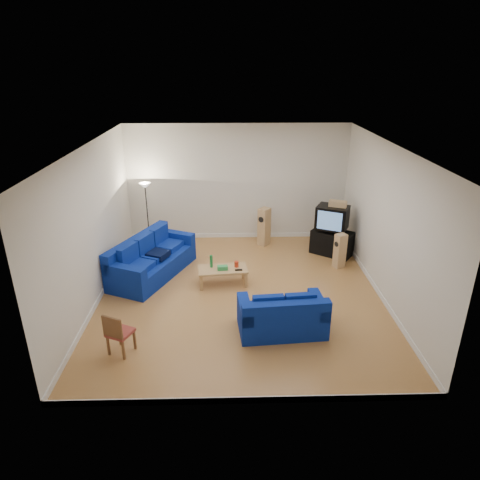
{
  "coord_description": "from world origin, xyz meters",
  "views": [
    {
      "loc": [
        -0.22,
        -8.14,
        4.68
      ],
      "look_at": [
        0.0,
        0.4,
        1.1
      ],
      "focal_mm": 32.0,
      "sensor_mm": 36.0,
      "label": 1
    }
  ],
  "objects_px": {
    "coffee_table": "(223,270)",
    "sofa_loveseat": "(282,318)",
    "television": "(332,218)",
    "tv_stand": "(332,243)",
    "sofa_three_seat": "(150,261)"
  },
  "relations": [
    {
      "from": "coffee_table",
      "to": "television",
      "type": "distance_m",
      "value": 3.26
    },
    {
      "from": "sofa_loveseat",
      "to": "television",
      "type": "xyz_separation_m",
      "value": [
        1.65,
        3.45,
        0.72
      ]
    },
    {
      "from": "sofa_loveseat",
      "to": "tv_stand",
      "type": "height_order",
      "value": "sofa_loveseat"
    },
    {
      "from": "coffee_table",
      "to": "sofa_loveseat",
      "type": "bearing_deg",
      "value": -59.21
    },
    {
      "from": "sofa_three_seat",
      "to": "tv_stand",
      "type": "distance_m",
      "value": 4.67
    },
    {
      "from": "tv_stand",
      "to": "sofa_loveseat",
      "type": "bearing_deg",
      "value": -80.54
    },
    {
      "from": "sofa_loveseat",
      "to": "television",
      "type": "relative_size",
      "value": 1.77
    },
    {
      "from": "tv_stand",
      "to": "television",
      "type": "distance_m",
      "value": 0.71
    },
    {
      "from": "television",
      "to": "tv_stand",
      "type": "bearing_deg",
      "value": 47.12
    },
    {
      "from": "sofa_three_seat",
      "to": "sofa_loveseat",
      "type": "bearing_deg",
      "value": 73.65
    },
    {
      "from": "sofa_loveseat",
      "to": "tv_stand",
      "type": "bearing_deg",
      "value": 58.84
    },
    {
      "from": "sofa_loveseat",
      "to": "tv_stand",
      "type": "distance_m",
      "value": 3.88
    },
    {
      "from": "sofa_three_seat",
      "to": "coffee_table",
      "type": "height_order",
      "value": "sofa_three_seat"
    },
    {
      "from": "coffee_table",
      "to": "television",
      "type": "relative_size",
      "value": 1.22
    },
    {
      "from": "coffee_table",
      "to": "tv_stand",
      "type": "height_order",
      "value": "tv_stand"
    }
  ]
}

